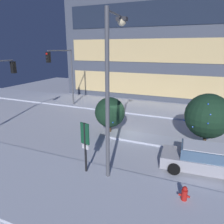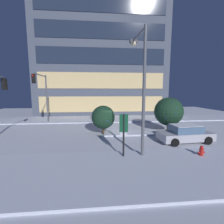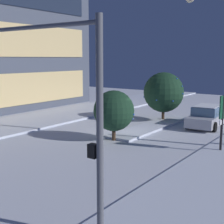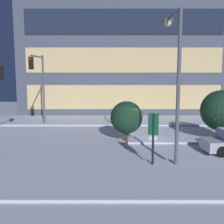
# 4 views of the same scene
# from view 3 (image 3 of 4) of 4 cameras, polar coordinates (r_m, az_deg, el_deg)

# --- Properties ---
(ground) EXTENTS (52.00, 52.00, 0.00)m
(ground) POSITION_cam_3_polar(r_m,az_deg,el_deg) (19.92, 1.60, -4.23)
(ground) COLOR silver
(curb_strip_far) EXTENTS (52.00, 5.20, 0.14)m
(curb_strip_far) POSITION_cam_3_polar(r_m,az_deg,el_deg) (25.06, -13.46, -1.47)
(curb_strip_far) COLOR silver
(curb_strip_far) RESTS_ON ground
(median_strip) EXTENTS (9.00, 1.80, 0.14)m
(median_strip) POSITION_cam_3_polar(r_m,az_deg,el_deg) (22.53, 7.29, -2.50)
(median_strip) COLOR silver
(median_strip) RESTS_ON ground
(car_near) EXTENTS (4.68, 2.27, 1.49)m
(car_near) POSITION_cam_3_polar(r_m,az_deg,el_deg) (23.41, 16.53, -0.77)
(car_near) COLOR #B7B7C1
(car_near) RESTS_ON ground
(traffic_light_corner_near_left) EXTENTS (0.32, 5.42, 5.77)m
(traffic_light_corner_near_left) POSITION_cam_3_polar(r_m,az_deg,el_deg) (9.26, -12.79, 4.98)
(traffic_light_corner_near_left) COLOR #565960
(traffic_light_corner_near_left) RESTS_ON ground
(street_lamp_arched) EXTENTS (0.58, 2.66, 8.28)m
(street_lamp_arched) POSITION_cam_3_polar(r_m,az_deg,el_deg) (18.05, 18.54, 10.93)
(street_lamp_arched) COLOR #565960
(street_lamp_arched) RESTS_ON ground
(parking_info_sign) EXTENTS (0.55, 0.18, 2.91)m
(parking_info_sign) POSITION_cam_3_polar(r_m,az_deg,el_deg) (16.92, 19.00, -0.78)
(parking_info_sign) COLOR black
(parking_info_sign) RESTS_ON ground
(decorated_tree_median) EXTENTS (3.09, 3.09, 3.71)m
(decorated_tree_median) POSITION_cam_3_polar(r_m,az_deg,el_deg) (24.58, 9.15, 3.48)
(decorated_tree_median) COLOR #473323
(decorated_tree_median) RESTS_ON ground
(decorated_tree_left_of_median) EXTENTS (2.39, 2.36, 2.93)m
(decorated_tree_left_of_median) POSITION_cam_3_polar(r_m,az_deg,el_deg) (18.48, 0.33, 0.22)
(decorated_tree_left_of_median) COLOR #473323
(decorated_tree_left_of_median) RESTS_ON ground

